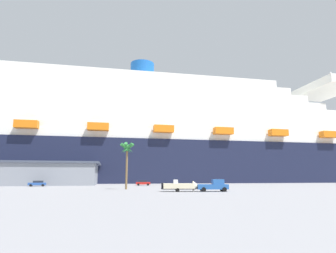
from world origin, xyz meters
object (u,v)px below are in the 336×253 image
object	(u,v)px
cruise_ship	(205,142)
palm_tree	(127,151)
parked_car_red_hatchback	(143,183)
pickup_truck	(214,186)
small_boat_on_trailer	(183,186)
parked_car_blue_suv	(37,183)

from	to	relation	value
cruise_ship	palm_tree	size ratio (longest dim) A/B	25.83
parked_car_red_hatchback	pickup_truck	bearing A→B (deg)	-74.05
parked_car_red_hatchback	palm_tree	bearing A→B (deg)	-101.34
pickup_truck	small_boat_on_trailer	bearing A→B (deg)	173.90
cruise_ship	pickup_truck	size ratio (longest dim) A/B	44.76
pickup_truck	palm_tree	xyz separation A→B (m)	(-15.82, 11.15, 7.07)
pickup_truck	cruise_ship	bearing A→B (deg)	74.89
cruise_ship	parked_car_red_hatchback	bearing A→B (deg)	-128.56
palm_tree	parked_car_red_hatchback	size ratio (longest dim) A/B	2.26
palm_tree	pickup_truck	bearing A→B (deg)	-35.19
palm_tree	small_boat_on_trailer	bearing A→B (deg)	-46.23
pickup_truck	palm_tree	distance (m)	20.60
pickup_truck	small_boat_on_trailer	world-z (taller)	pickup_truck
cruise_ship	small_boat_on_trailer	size ratio (longest dim) A/B	33.14
cruise_ship	small_boat_on_trailer	xyz separation A→B (m)	(-26.31, -75.65, -17.93)
small_boat_on_trailer	parked_car_red_hatchback	bearing A→B (deg)	97.63
cruise_ship	palm_tree	world-z (taller)	cruise_ship
cruise_ship	parked_car_blue_suv	distance (m)	76.40
parked_car_red_hatchback	small_boat_on_trailer	bearing A→B (deg)	-82.37
pickup_truck	parked_car_red_hatchback	xyz separation A→B (m)	(-10.61, 37.12, -0.21)
pickup_truck	parked_car_blue_suv	world-z (taller)	pickup_truck
small_boat_on_trailer	palm_tree	xyz separation A→B (m)	(-10.10, 10.54, 7.15)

